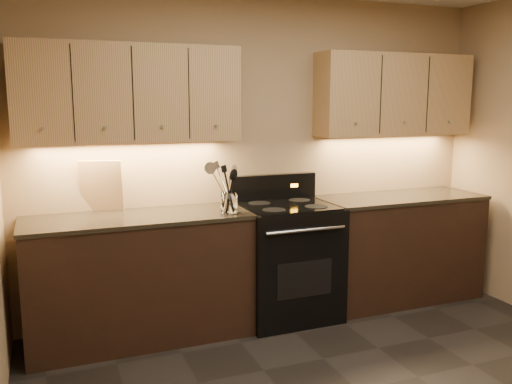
{
  "coord_description": "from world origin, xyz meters",
  "views": [
    {
      "loc": [
        -1.71,
        -2.17,
        1.75
      ],
      "look_at": [
        -0.28,
        1.45,
        1.09
      ],
      "focal_mm": 38.0,
      "sensor_mm": 36.0,
      "label": 1
    }
  ],
  "objects": [
    {
      "name": "steel_skimmer",
      "position": [
        -0.42,
        1.55,
        1.14
      ],
      "size": [
        0.25,
        0.15,
        0.39
      ],
      "primitive_type": null,
      "rotation": [
        -0.2,
        -0.45,
        0.12
      ],
      "color": "silver",
      "rests_on": "utensil_crock"
    },
    {
      "name": "black_spoon",
      "position": [
        -0.46,
        1.56,
        1.1
      ],
      "size": [
        0.1,
        0.11,
        0.32
      ],
      "primitive_type": null,
      "rotation": [
        0.17,
        0.14,
        -0.01
      ],
      "color": "black",
      "rests_on": "utensil_crock"
    },
    {
      "name": "counter_left",
      "position": [
        -1.1,
        1.7,
        0.47
      ],
      "size": [
        1.62,
        0.62,
        0.93
      ],
      "color": "black",
      "rests_on": "ground"
    },
    {
      "name": "stove",
      "position": [
        0.08,
        1.68,
        0.48
      ],
      "size": [
        0.76,
        0.68,
        1.14
      ],
      "color": "black",
      "rests_on": "ground"
    },
    {
      "name": "outlet_plate",
      "position": [
        -1.3,
        1.99,
        1.12
      ],
      "size": [
        0.08,
        0.01,
        0.12
      ],
      "primitive_type": "cube",
      "color": "#B2B5BA",
      "rests_on": "wall_back"
    },
    {
      "name": "wall_back",
      "position": [
        0.0,
        2.0,
        1.3
      ],
      "size": [
        4.0,
        0.04,
        2.6
      ],
      "primitive_type": "cube",
      "color": "#A1865F",
      "rests_on": "ground"
    },
    {
      "name": "steel_spatula",
      "position": [
        -0.41,
        1.58,
        1.14
      ],
      "size": [
        0.22,
        0.16,
        0.4
      ],
      "primitive_type": null,
      "rotation": [
        -0.05,
        -0.35,
        -0.26
      ],
      "color": "silver",
      "rests_on": "utensil_crock"
    },
    {
      "name": "black_turner",
      "position": [
        -0.43,
        1.53,
        1.12
      ],
      "size": [
        0.16,
        0.12,
        0.37
      ],
      "primitive_type": null,
      "rotation": [
        -0.12,
        -0.16,
        0.23
      ],
      "color": "black",
      "rests_on": "utensil_crock"
    },
    {
      "name": "counter_right",
      "position": [
        1.18,
        1.7,
        0.47
      ],
      "size": [
        1.46,
        0.62,
        0.93
      ],
      "color": "black",
      "rests_on": "ground"
    },
    {
      "name": "cutting_board",
      "position": [
        -1.32,
        1.95,
        1.12
      ],
      "size": [
        0.32,
        0.17,
        0.39
      ],
      "primitive_type": "cube",
      "rotation": [
        0.18,
        0.0,
        -0.28
      ],
      "color": "tan",
      "rests_on": "counter_left"
    },
    {
      "name": "wooden_spoon",
      "position": [
        -0.48,
        1.55,
        1.12
      ],
      "size": [
        0.15,
        0.09,
        0.34
      ],
      "primitive_type": null,
      "rotation": [
        -0.0,
        0.26,
        0.27
      ],
      "color": "tan",
      "rests_on": "utensil_crock"
    },
    {
      "name": "upper_cab_left",
      "position": [
        -1.1,
        1.85,
        1.8
      ],
      "size": [
        1.6,
        0.3,
        0.7
      ],
      "primitive_type": "cube",
      "color": "tan",
      "rests_on": "wall_back"
    },
    {
      "name": "utensil_crock",
      "position": [
        -0.45,
        1.55,
        1.0
      ],
      "size": [
        0.15,
        0.15,
        0.16
      ],
      "color": "white",
      "rests_on": "counter_left"
    },
    {
      "name": "upper_cab_right",
      "position": [
        1.18,
        1.85,
        1.8
      ],
      "size": [
        1.44,
        0.3,
        0.7
      ],
      "primitive_type": "cube",
      "color": "tan",
      "rests_on": "wall_back"
    }
  ]
}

